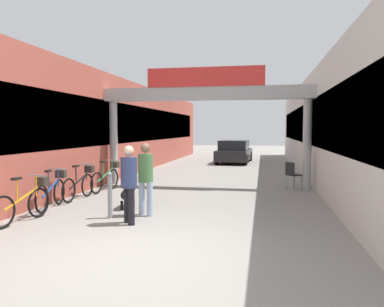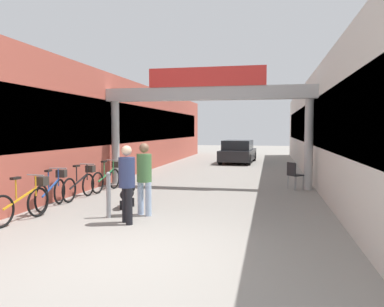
# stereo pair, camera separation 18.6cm
# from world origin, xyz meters

# --- Properties ---
(ground_plane) EXTENTS (80.00, 80.00, 0.00)m
(ground_plane) POSITION_xyz_m (0.00, 0.00, 0.00)
(ground_plane) COLOR gray
(storefront_left) EXTENTS (3.00, 26.00, 4.01)m
(storefront_left) POSITION_xyz_m (-5.09, 11.00, 2.01)
(storefront_left) COLOR #B25142
(storefront_left) RESTS_ON ground_plane
(storefront_right) EXTENTS (3.00, 26.00, 4.01)m
(storefront_right) POSITION_xyz_m (5.09, 11.00, 2.01)
(storefront_right) COLOR beige
(storefront_right) RESTS_ON ground_plane
(arcade_sign_gateway) EXTENTS (7.40, 0.47, 4.04)m
(arcade_sign_gateway) POSITION_xyz_m (0.00, 7.03, 2.88)
(arcade_sign_gateway) COLOR #B2B2B2
(arcade_sign_gateway) RESTS_ON ground_plane
(pedestrian_with_dog) EXTENTS (0.45, 0.45, 1.66)m
(pedestrian_with_dog) POSITION_xyz_m (-0.69, 2.50, 0.95)
(pedestrian_with_dog) COLOR #A5BFE0
(pedestrian_with_dog) RESTS_ON ground_plane
(pedestrian_companion) EXTENTS (0.48, 0.48, 1.64)m
(pedestrian_companion) POSITION_xyz_m (-0.79, 1.70, 0.93)
(pedestrian_companion) COLOR black
(pedestrian_companion) RESTS_ON ground_plane
(dog_on_leash) EXTENTS (0.36, 0.79, 0.57)m
(dog_on_leash) POSITION_xyz_m (-1.37, 3.21, 0.36)
(dog_on_leash) COLOR black
(dog_on_leash) RESTS_ON ground_plane
(bicycle_orange_nearest) EXTENTS (0.46, 1.68, 0.98)m
(bicycle_orange_nearest) POSITION_xyz_m (-3.03, 1.46, 0.44)
(bicycle_orange_nearest) COLOR black
(bicycle_orange_nearest) RESTS_ON ground_plane
(bicycle_blue_second) EXTENTS (0.46, 1.68, 0.98)m
(bicycle_blue_second) POSITION_xyz_m (-3.24, 2.86, 0.44)
(bicycle_blue_second) COLOR black
(bicycle_blue_second) RESTS_ON ground_plane
(bicycle_black_third) EXTENTS (0.46, 1.69, 0.98)m
(bicycle_black_third) POSITION_xyz_m (-3.13, 4.10, 0.44)
(bicycle_black_third) COLOR black
(bicycle_black_third) RESTS_ON ground_plane
(bicycle_green_farthest) EXTENTS (0.46, 1.69, 0.98)m
(bicycle_green_farthest) POSITION_xyz_m (-2.97, 5.55, 0.44)
(bicycle_green_farthest) COLOR black
(bicycle_green_farthest) RESTS_ON ground_plane
(bollard_post_metal) EXTENTS (0.10, 0.10, 1.03)m
(bollard_post_metal) POSITION_xyz_m (-1.39, 2.11, 0.52)
(bollard_post_metal) COLOR gray
(bollard_post_metal) RESTS_ON ground_plane
(cafe_chair_black_nearer) EXTENTS (0.56, 0.56, 0.89)m
(cafe_chair_black_nearer) POSITION_xyz_m (2.89, 6.99, 0.54)
(cafe_chair_black_nearer) COLOR gray
(cafe_chair_black_nearer) RESTS_ON ground_plane
(parked_car_black) EXTENTS (1.99, 4.09, 1.33)m
(parked_car_black) POSITION_xyz_m (0.28, 16.40, 0.64)
(parked_car_black) COLOR black
(parked_car_black) RESTS_ON ground_plane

